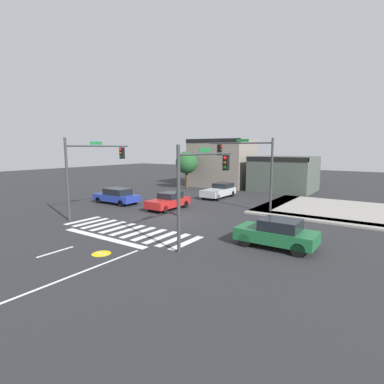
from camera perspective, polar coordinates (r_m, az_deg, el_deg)
name	(u,v)px	position (r m, az deg, el deg)	size (l,w,h in m)	color
ground_plane	(171,217)	(23.36, -3.90, -4.73)	(120.00, 120.00, 0.00)	#2B2B2D
crosswalk_near	(128,230)	(20.13, -11.92, -7.00)	(9.75, 2.93, 0.01)	silver
lane_markings	(30,269)	(15.40, -28.13, -12.63)	(6.80, 18.75, 0.01)	white
bike_detector_marking	(101,254)	(16.16, -16.62, -11.01)	(0.96, 0.96, 0.01)	yellow
curb_corner_northeast	(317,209)	(28.32, 22.32, -2.89)	(10.00, 10.60, 0.15)	#9E998E
storefront_row	(244,167)	(40.60, 9.80, 4.69)	(15.99, 6.37, 6.43)	gray
traffic_signal_northeast	(248,160)	(25.94, 10.38, 5.89)	(5.83, 0.32, 6.03)	#383A3D
traffic_signal_southeast	(203,176)	(16.75, 2.00, 3.10)	(0.32, 5.57, 5.40)	#383A3D
traffic_signal_southwest	(93,163)	(24.65, -18.05, 5.18)	(0.32, 5.99, 5.97)	#383A3D
car_green	(277,233)	(16.81, 15.65, -7.42)	(4.13, 1.89, 1.55)	#1E6638
car_blue	(117,196)	(29.72, -13.91, -0.70)	(4.58, 1.90, 1.47)	#23389E
car_silver	(219,191)	(32.50, 5.16, 0.26)	(1.89, 4.61, 1.49)	#B7BABF
car_red	(169,201)	(26.30, -4.40, -1.70)	(1.80, 4.15, 1.43)	red
roadside_tree	(187,163)	(39.12, -1.02, 5.50)	(2.85, 2.85, 4.82)	#4C3823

